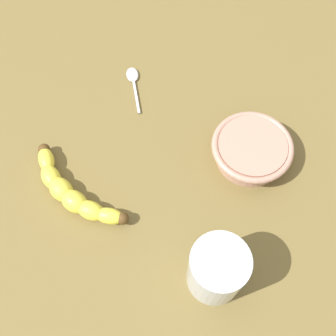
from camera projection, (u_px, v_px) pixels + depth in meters
wooden_tabletop at (126, 199)px, 74.25cm from camera, size 120.00×120.00×3.00cm
banana at (72, 192)px, 71.25cm from camera, size 12.58×19.35×3.60cm
smoothie_glass at (217, 270)px, 61.89cm from camera, size 8.70×8.70×10.67cm
ceramic_bowl at (251, 150)px, 73.77cm from camera, size 14.30×14.30×4.66cm
teaspoon at (133, 77)px, 83.93cm from camera, size 10.94×5.49×0.80cm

